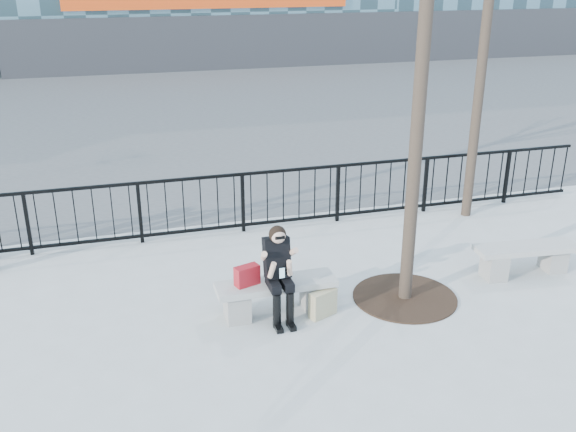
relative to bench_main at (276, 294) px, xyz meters
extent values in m
plane|color=#A3A39E|center=(0.00, 0.00, -0.30)|extent=(120.00, 120.00, 0.00)
cube|color=#474747|center=(0.00, 15.00, -0.30)|extent=(60.00, 23.00, 0.01)
cube|color=black|center=(0.00, 3.00, 0.78)|extent=(14.00, 0.05, 0.05)
cube|color=black|center=(0.00, 3.00, -0.18)|extent=(14.00, 0.05, 0.05)
cube|color=#2D2D30|center=(3.00, 21.96, 0.90)|extent=(18.00, 0.08, 2.40)
cube|color=#2D2D30|center=(20.00, 21.96, 0.90)|extent=(16.00, 0.08, 2.40)
cylinder|color=black|center=(1.90, -0.10, 3.45)|extent=(0.18, 0.18, 7.50)
cylinder|color=black|center=(4.50, 2.60, 3.20)|extent=(0.18, 0.18, 7.00)
cylinder|color=black|center=(1.90, -0.10, -0.29)|extent=(1.50, 1.50, 0.02)
cube|color=slate|center=(-0.55, 0.00, -0.10)|extent=(0.32, 0.38, 0.40)
cube|color=slate|center=(0.55, 0.00, -0.10)|extent=(0.32, 0.38, 0.40)
cube|color=gray|center=(0.00, 0.00, 0.14)|extent=(1.65, 0.46, 0.09)
cube|color=slate|center=(3.49, 0.11, -0.11)|extent=(0.31, 0.37, 0.39)
cube|color=slate|center=(4.56, 0.11, -0.11)|extent=(0.31, 0.37, 0.39)
cube|color=gray|center=(4.03, 0.11, 0.13)|extent=(1.60, 0.45, 0.09)
cube|color=maroon|center=(-0.40, 0.02, 0.32)|extent=(0.36, 0.25, 0.27)
cube|color=beige|center=(0.59, -0.25, -0.11)|extent=(0.43, 0.29, 0.38)
camera|label=1|loc=(-2.02, -7.52, 4.20)|focal=40.00mm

